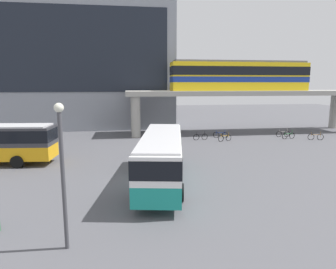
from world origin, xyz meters
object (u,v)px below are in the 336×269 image
object	(u,v)px
station_building	(83,60)
bicycle_brown	(316,137)
bicycle_orange	(225,138)
pedestrian_waiting_near_stop	(177,147)
train	(239,75)
bicycle_green	(288,136)
bicycle_blue	(221,135)
bicycle_silver	(283,134)
bicycle_black	(200,137)
bus_main	(162,153)

from	to	relation	value
station_building	bicycle_brown	distance (m)	33.53
bicycle_orange	bicycle_brown	size ratio (longest dim) A/B	0.99
station_building	pedestrian_waiting_near_stop	xyz separation A→B (m)	(10.66, -21.38, -9.12)
train	bicycle_green	xyz separation A→B (m)	(4.26, -5.48, -7.18)
bicycle_green	pedestrian_waiting_near_stop	size ratio (longest dim) A/B	1.00
bicycle_orange	pedestrian_waiting_near_stop	bearing A→B (deg)	-135.95
bicycle_green	bicycle_brown	size ratio (longest dim) A/B	1.01
bicycle_blue	bicycle_orange	size ratio (longest dim) A/B	0.99
bicycle_blue	pedestrian_waiting_near_stop	size ratio (longest dim) A/B	0.97
bicycle_green	bicycle_silver	size ratio (longest dim) A/B	0.99
train	bicycle_black	size ratio (longest dim) A/B	10.15
station_building	bicycle_brown	world-z (taller)	station_building
bicycle_green	station_building	bearing A→B (deg)	149.99
bicycle_silver	bus_main	bearing A→B (deg)	-138.05
bicycle_silver	bicycle_brown	size ratio (longest dim) A/B	1.02
station_building	bicycle_orange	xyz separation A→B (m)	(17.26, -14.99, -9.59)
bicycle_black	bicycle_orange	xyz separation A→B (m)	(2.56, -1.16, 0.00)
bicycle_black	pedestrian_waiting_near_stop	size ratio (longest dim) A/B	1.00
station_building	bicycle_green	size ratio (longest dim) A/B	14.94
train	bus_main	distance (m)	23.68
station_building	bicycle_blue	world-z (taller)	station_building
bicycle_silver	bicycle_orange	xyz separation A→B (m)	(-8.08, -1.81, 0.00)
train	bicycle_blue	distance (m)	8.87
station_building	bus_main	distance (m)	30.67
bicycle_brown	station_building	bearing A→B (deg)	150.77
station_building	pedestrian_waiting_near_stop	world-z (taller)	station_building
station_building	bicycle_orange	size ratio (longest dim) A/B	15.31
bus_main	pedestrian_waiting_near_stop	size ratio (longest dim) A/B	6.38
train	bicycle_black	world-z (taller)	train
train	bicycle_brown	bearing A→B (deg)	-43.01
bus_main	bicycle_brown	world-z (taller)	bus_main
bicycle_black	bicycle_blue	xyz separation A→B (m)	(2.73, 0.94, 0.00)
bus_main	bicycle_orange	xyz separation A→B (m)	(8.84, 13.40, -1.63)
bicycle_blue	bicycle_orange	xyz separation A→B (m)	(-0.17, -2.10, 0.00)
bus_main	bicycle_green	xyz separation A→B (m)	(16.84, 13.81, -1.63)
train	pedestrian_waiting_near_stop	size ratio (longest dim) A/B	10.20
pedestrian_waiting_near_stop	train	bearing A→B (deg)	49.89
bicycle_silver	bicycle_brown	distance (m)	3.68
bicycle_black	bicycle_green	size ratio (longest dim) A/B	1.01
bicycle_black	bicycle_green	world-z (taller)	same
pedestrian_waiting_near_stop	bicycle_black	bearing A→B (deg)	61.81
bicycle_orange	bicycle_silver	bearing A→B (deg)	12.62
bicycle_silver	pedestrian_waiting_near_stop	size ratio (longest dim) A/B	1.01
bus_main	bicycle_green	size ratio (longest dim) A/B	6.38
bicycle_blue	bicycle_brown	size ratio (longest dim) A/B	0.98
bicycle_green	pedestrian_waiting_near_stop	bearing A→B (deg)	-155.05
bicycle_blue	bicycle_brown	world-z (taller)	same
bicycle_orange	train	bearing A→B (deg)	57.60
train	bicycle_silver	size ratio (longest dim) A/B	10.10
train	bicycle_blue	xyz separation A→B (m)	(-3.56, -3.78, -7.18)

